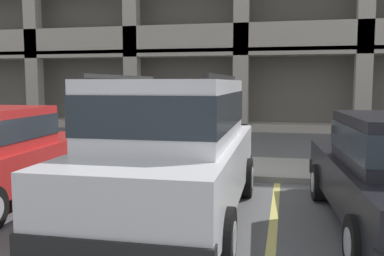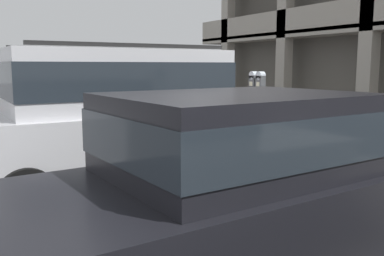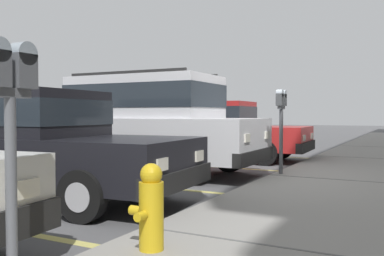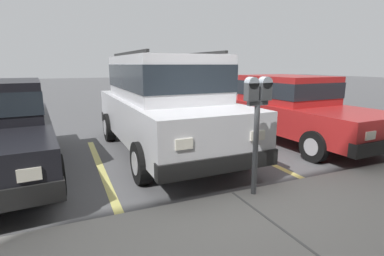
{
  "view_description": "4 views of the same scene",
  "coord_description": "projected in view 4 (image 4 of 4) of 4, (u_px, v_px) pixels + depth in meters",
  "views": [
    {
      "loc": [
        1.6,
        -8.05,
        1.93
      ],
      "look_at": [
        -0.06,
        -0.54,
        1.12
      ],
      "focal_mm": 40.0,
      "sensor_mm": 36.0,
      "label": 1
    },
    {
      "loc": [
        5.85,
        -4.46,
        1.76
      ],
      "look_at": [
        0.12,
        -1.2,
        0.79
      ],
      "focal_mm": 40.0,
      "sensor_mm": 36.0,
      "label": 2
    },
    {
      "loc": [
        7.41,
        2.52,
        1.21
      ],
      "look_at": [
        0.31,
        -1.2,
        0.95
      ],
      "focal_mm": 40.0,
      "sensor_mm": 36.0,
      "label": 3
    },
    {
      "loc": [
        2.0,
        3.43,
        1.8
      ],
      "look_at": [
        0.05,
        -1.01,
        0.77
      ],
      "focal_mm": 28.0,
      "sensor_mm": 36.0,
      "label": 4
    }
  ],
  "objects": [
    {
      "name": "ground_plane",
      "position": [
        224.0,
        198.0,
        4.24
      ],
      "size": [
        80.0,
        80.0,
        0.1
      ],
      "color": "#565659"
    },
    {
      "name": "red_sedan",
      "position": [
        292.0,
        106.0,
        7.14
      ],
      "size": [
        1.98,
        4.55,
        1.54
      ],
      "rotation": [
        0.0,
        0.0,
        0.05
      ],
      "color": "red",
      "rests_on": "ground_plane"
    },
    {
      "name": "silver_suv",
      "position": [
        164.0,
        100.0,
        6.1
      ],
      "size": [
        2.07,
        4.81,
        2.03
      ],
      "rotation": [
        0.0,
        0.0,
        0.02
      ],
      "color": "silver",
      "rests_on": "ground_plane"
    },
    {
      "name": "parking_meter_near",
      "position": [
        257.0,
        109.0,
        3.75
      ],
      "size": [
        0.35,
        0.12,
        1.54
      ],
      "color": "#595B60",
      "rests_on": "sidewalk"
    },
    {
      "name": "sidewalk",
      "position": [
        287.0,
        239.0,
        3.05
      ],
      "size": [
        40.0,
        2.2,
        0.12
      ],
      "color": "gray",
      "rests_on": "ground_plane"
    },
    {
      "name": "parking_stall_lines",
      "position": [
        104.0,
        176.0,
        4.91
      ],
      "size": [
        11.82,
        4.8,
        0.01
      ],
      "color": "#DBD16B",
      "rests_on": "ground_plane"
    }
  ]
}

